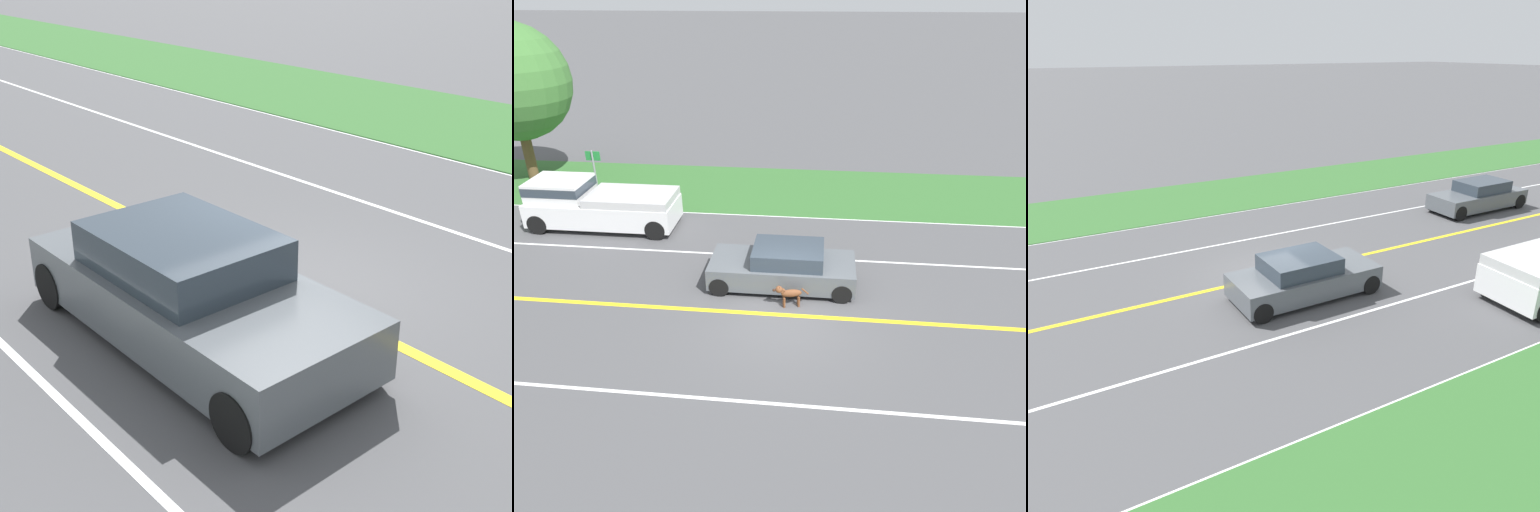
{
  "view_description": "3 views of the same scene",
  "coord_description": "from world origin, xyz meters",
  "views": [
    {
      "loc": [
        5.97,
        6.24,
        4.34
      ],
      "look_at": [
        1.4,
        0.96,
        1.24
      ],
      "focal_mm": 50.0,
      "sensor_mm": 36.0,
      "label": 1
    },
    {
      "loc": [
        -11.83,
        -0.87,
        8.36
      ],
      "look_at": [
        2.02,
        0.63,
        0.82
      ],
      "focal_mm": 35.0,
      "sensor_mm": 36.0,
      "label": 2
    },
    {
      "loc": [
        13.41,
        -6.94,
        7.05
      ],
      "look_at": [
        0.94,
        -0.08,
        1.08
      ],
      "focal_mm": 35.0,
      "sensor_mm": 36.0,
      "label": 3
    }
  ],
  "objects": [
    {
      "name": "lane_dash_oncoming",
      "position": [
        -3.5,
        0.0,
        0.0
      ],
      "size": [
        0.1,
        160.0,
        0.01
      ],
      "primitive_type": "cube",
      "color": "white",
      "rests_on": "ground"
    },
    {
      "name": "lane_dash_same_dir",
      "position": [
        3.5,
        0.0,
        0.0
      ],
      "size": [
        0.1,
        160.0,
        0.01
      ],
      "primitive_type": "cube",
      "color": "white",
      "rests_on": "ground"
    },
    {
      "name": "centre_divider_line",
      "position": [
        0.0,
        0.0,
        0.0
      ],
      "size": [
        0.18,
        160.0,
        0.01
      ],
      "primitive_type": "cube",
      "color": "yellow",
      "rests_on": "ground"
    },
    {
      "name": "dog",
      "position": [
        0.48,
        -0.08,
        0.45
      ],
      "size": [
        0.36,
        1.07,
        0.72
      ],
      "rotation": [
        0.0,
        0.0,
        0.21
      ],
      "color": "brown",
      "rests_on": "ground"
    },
    {
      "name": "ground_plane",
      "position": [
        0.0,
        0.0,
        0.0
      ],
      "size": [
        400.0,
        400.0,
        0.0
      ],
      "primitive_type": "plane",
      "color": "#4C4C4F"
    },
    {
      "name": "ego_car",
      "position": [
        1.72,
        0.16,
        0.63
      ],
      "size": [
        1.93,
        4.5,
        1.34
      ],
      "color": "#51565B",
      "rests_on": "ground"
    }
  ]
}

